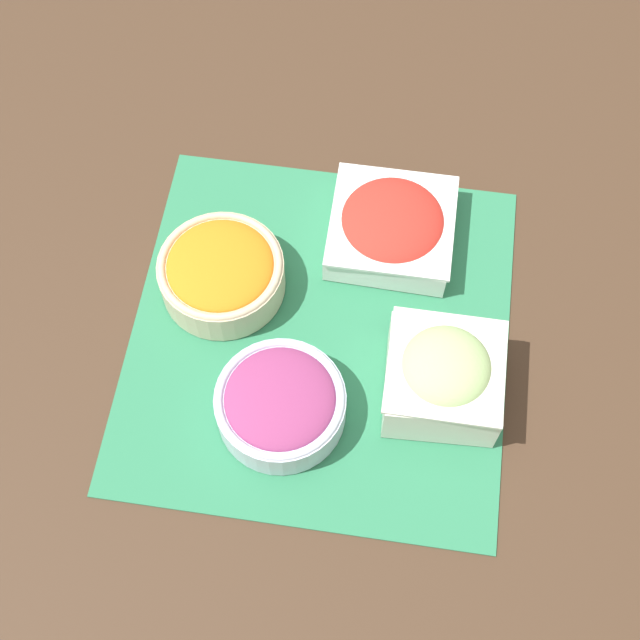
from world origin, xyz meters
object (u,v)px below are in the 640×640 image
(carrot_bowl, at_px, (221,272))
(tomato_bowl, at_px, (392,226))
(cucumber_bowl, at_px, (443,375))
(onion_bowl, at_px, (280,403))

(carrot_bowl, bearing_deg, tomato_bowl, -63.24)
(tomato_bowl, distance_m, carrot_bowl, 0.21)
(cucumber_bowl, bearing_deg, onion_bowl, 107.04)
(onion_bowl, bearing_deg, cucumber_bowl, -72.96)
(cucumber_bowl, distance_m, carrot_bowl, 0.28)
(tomato_bowl, xyz_separation_m, carrot_bowl, (-0.09, 0.18, 0.01))
(onion_bowl, relative_size, tomato_bowl, 0.96)
(tomato_bowl, bearing_deg, onion_bowl, 159.00)
(onion_bowl, height_order, carrot_bowl, carrot_bowl)
(cucumber_bowl, height_order, carrot_bowl, cucumber_bowl)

